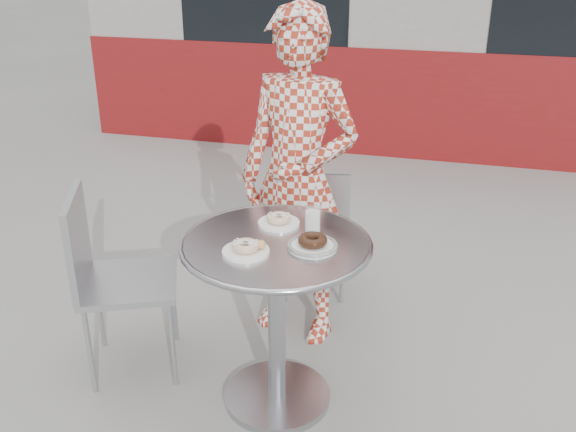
% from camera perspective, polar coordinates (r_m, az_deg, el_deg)
% --- Properties ---
extents(ground, '(60.00, 60.00, 0.00)m').
position_cam_1_polar(ground, '(3.04, -0.30, -16.03)').
color(ground, gray).
rests_on(ground, ground).
extents(bistro_table, '(0.79, 0.79, 0.80)m').
position_cam_1_polar(bistro_table, '(2.70, -1.03, -6.00)').
color(bistro_table, '#B1B1B5').
rests_on(bistro_table, ground).
extents(chair_far, '(0.45, 0.45, 0.79)m').
position_cam_1_polar(chair_far, '(3.75, 2.33, -3.25)').
color(chair_far, '#A6A8AE').
rests_on(chair_far, ground).
extents(chair_left, '(0.57, 0.57, 0.91)m').
position_cam_1_polar(chair_left, '(3.18, -13.86, -8.61)').
color(chair_left, '#A6A8AE').
rests_on(chair_left, ground).
extents(seated_person, '(0.69, 0.53, 1.69)m').
position_cam_1_polar(seated_person, '(3.13, 0.91, 3.17)').
color(seated_person, maroon).
rests_on(seated_person, ground).
extents(plate_far, '(0.18, 0.18, 0.05)m').
position_cam_1_polar(plate_far, '(2.76, -0.82, -0.40)').
color(plate_far, white).
rests_on(plate_far, bistro_table).
extents(plate_near, '(0.19, 0.19, 0.05)m').
position_cam_1_polar(plate_near, '(2.52, -3.70, -2.88)').
color(plate_near, white).
rests_on(plate_near, bistro_table).
extents(plate_checker, '(0.20, 0.20, 0.05)m').
position_cam_1_polar(plate_checker, '(2.56, 2.20, -2.50)').
color(plate_checker, white).
rests_on(plate_checker, bistro_table).
extents(milk_cup, '(0.07, 0.07, 0.11)m').
position_cam_1_polar(milk_cup, '(2.68, 2.20, -0.36)').
color(milk_cup, white).
rests_on(milk_cup, bistro_table).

